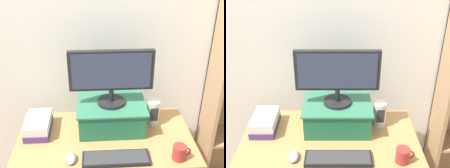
# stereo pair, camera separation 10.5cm
# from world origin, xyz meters

# --- Properties ---
(back_wall) EXTENTS (7.00, 0.08, 2.60)m
(back_wall) POSITION_xyz_m (0.00, 0.43, 1.30)
(back_wall) COLOR silver
(back_wall) RESTS_ON ground_plane
(desk) EXTENTS (1.17, 0.63, 0.77)m
(desk) POSITION_xyz_m (0.00, 0.00, 0.67)
(desk) COLOR #B7844C
(desk) RESTS_ON ground_plane
(riser_box) EXTENTS (0.47, 0.35, 0.19)m
(riser_box) POSITION_xyz_m (0.05, 0.12, 0.87)
(riser_box) COLOR #1E6642
(riser_box) RESTS_ON desk
(computer_monitor) EXTENTS (0.55, 0.19, 0.38)m
(computer_monitor) POSITION_xyz_m (0.05, 0.12, 1.18)
(computer_monitor) COLOR black
(computer_monitor) RESTS_ON riser_box
(keyboard) EXTENTS (0.41, 0.13, 0.02)m
(keyboard) POSITION_xyz_m (0.06, -0.23, 0.79)
(keyboard) COLOR black
(keyboard) RESTS_ON desk
(computer_mouse) EXTENTS (0.06, 0.10, 0.04)m
(computer_mouse) POSITION_xyz_m (-0.21, -0.21, 0.79)
(computer_mouse) COLOR #99999E
(computer_mouse) RESTS_ON desk
(book_stack) EXTENTS (0.16, 0.27, 0.11)m
(book_stack) POSITION_xyz_m (-0.45, 0.09, 0.82)
(book_stack) COLOR #4C336B
(book_stack) RESTS_ON desk
(coffee_mug) EXTENTS (0.11, 0.08, 0.10)m
(coffee_mug) POSITION_xyz_m (0.44, -0.24, 0.82)
(coffee_mug) COLOR #9E2D28
(coffee_mug) RESTS_ON desk
(desk_speaker) EXTENTS (0.09, 0.10, 0.18)m
(desk_speaker) POSITION_xyz_m (0.35, 0.14, 0.86)
(desk_speaker) COLOR silver
(desk_speaker) RESTS_ON desk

